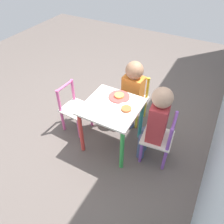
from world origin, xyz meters
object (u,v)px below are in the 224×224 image
(chair_pink, at_px, (74,109))
(chair_purple, at_px, (160,139))
(chair_yellow, at_px, (134,100))
(child_left, at_px, (132,88))
(plate_left, at_px, (119,96))
(kids_table, at_px, (112,114))
(plate_back, at_px, (126,110))
(child_back, at_px, (156,120))

(chair_pink, bearing_deg, chair_purple, -85.37)
(chair_yellow, relative_size, child_left, 0.71)
(chair_purple, distance_m, chair_yellow, 0.59)
(plate_left, bearing_deg, chair_purple, 78.72)
(kids_table, bearing_deg, plate_left, 180.00)
(kids_table, xyz_separation_m, plate_back, (0.00, 0.14, 0.10))
(child_left, bearing_deg, plate_left, -91.49)
(child_back, bearing_deg, chair_purple, 90.00)
(chair_yellow, xyz_separation_m, child_left, (0.06, -0.00, 0.19))
(chair_pink, height_order, child_left, child_left)
(child_back, relative_size, child_left, 1.09)
(plate_back, distance_m, plate_left, 0.19)
(chair_purple, height_order, chair_pink, same)
(chair_purple, distance_m, child_back, 0.22)
(child_back, distance_m, child_left, 0.51)
(chair_purple, height_order, chair_yellow, same)
(plate_left, bearing_deg, chair_pink, -76.26)
(chair_yellow, bearing_deg, child_back, -45.29)
(chair_yellow, distance_m, child_back, 0.59)
(chair_purple, bearing_deg, kids_table, -90.00)
(plate_back, xyz_separation_m, plate_left, (-0.14, -0.14, 0.00))
(plate_back, height_order, plate_left, same)
(plate_left, bearing_deg, plate_back, 45.00)
(chair_pink, relative_size, plate_left, 2.68)
(chair_yellow, distance_m, child_left, 0.20)
(kids_table, xyz_separation_m, chair_purple, (-0.05, 0.45, -0.14))
(chair_yellow, height_order, child_left, child_left)
(kids_table, bearing_deg, plate_back, 90.00)
(chair_yellow, relative_size, child_back, 0.66)
(kids_table, bearing_deg, chair_pink, -93.32)
(plate_back, relative_size, plate_left, 1.02)
(chair_pink, distance_m, child_left, 0.63)
(child_back, bearing_deg, chair_yellow, -144.02)
(child_back, bearing_deg, plate_back, -86.86)
(chair_pink, bearing_deg, plate_back, -89.23)
(plate_left, bearing_deg, kids_table, -0.00)
(chair_yellow, xyz_separation_m, plate_left, (0.32, -0.02, 0.25))
(chair_yellow, xyz_separation_m, chair_pink, (0.43, -0.47, 0.00))
(child_left, bearing_deg, child_back, -40.54)
(child_back, xyz_separation_m, plate_left, (-0.10, -0.39, 0.03))
(kids_table, height_order, child_left, child_left)
(chair_pink, xyz_separation_m, child_left, (-0.37, 0.47, 0.19))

